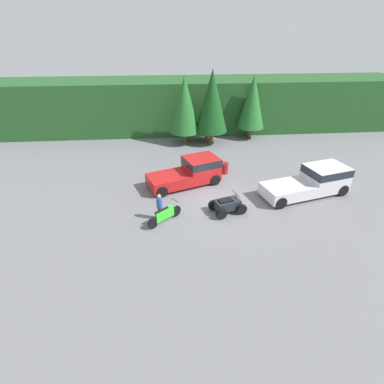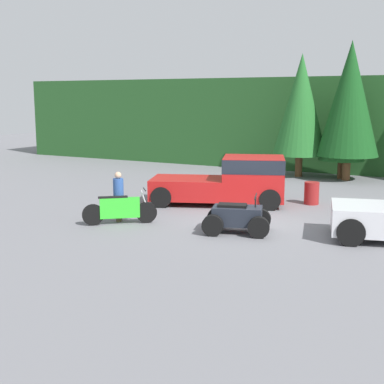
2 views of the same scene
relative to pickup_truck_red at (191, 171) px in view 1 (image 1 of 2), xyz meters
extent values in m
plane|color=slate|center=(1.82, -2.70, -0.99)|extent=(80.00, 80.00, 0.00)
cube|color=#235123|center=(1.82, 13.30, 1.65)|extent=(44.00, 6.00, 5.28)
cylinder|color=brown|center=(0.10, 8.54, -0.41)|extent=(0.38, 0.38, 1.15)
cone|color=#236628|center=(0.10, 8.54, 2.79)|extent=(2.81, 2.81, 5.24)
cylinder|color=brown|center=(2.24, 8.85, -0.51)|extent=(0.32, 0.32, 0.95)
cone|color=#236628|center=(2.24, 8.85, 2.12)|extent=(2.32, 2.32, 4.32)
cylinder|color=brown|center=(2.62, 8.37, -0.36)|extent=(0.41, 0.41, 1.24)
cone|color=#144719|center=(2.62, 8.37, 3.09)|extent=(3.04, 3.04, 5.67)
cylinder|color=brown|center=(6.78, 9.63, -0.43)|extent=(0.37, 0.37, 1.12)
cone|color=#236628|center=(6.78, 9.63, 2.68)|extent=(2.73, 2.73, 5.09)
cube|color=red|center=(0.76, 0.29, 0.07)|extent=(2.90, 2.75, 1.67)
cube|color=#1E232D|center=(0.76, 0.29, 0.61)|extent=(2.93, 2.78, 0.53)
cube|color=red|center=(-1.65, -0.62, -0.37)|extent=(3.38, 2.93, 0.79)
cylinder|color=black|center=(1.02, 1.40, -0.58)|extent=(0.85, 0.55, 0.80)
cylinder|color=black|center=(1.69, -0.38, -0.58)|extent=(0.85, 0.55, 0.80)
cylinder|color=black|center=(-2.82, -0.05, -0.58)|extent=(0.85, 0.55, 0.80)
cylinder|color=black|center=(-2.16, -1.83, -0.58)|extent=(0.85, 0.55, 0.80)
cube|color=silver|center=(9.11, -1.96, 0.07)|extent=(3.12, 2.67, 1.67)
cube|color=#1E232D|center=(9.11, -1.96, 0.61)|extent=(3.15, 2.70, 0.53)
cube|color=silver|center=(6.22, -2.71, -0.37)|extent=(3.70, 2.82, 0.79)
cylinder|color=black|center=(9.67, -0.84, -0.58)|extent=(0.85, 0.47, 0.80)
cylinder|color=black|center=(10.15, -2.67, -0.58)|extent=(0.85, 0.47, 0.80)
cylinder|color=black|center=(4.89, -2.07, -0.58)|extent=(0.85, 0.47, 0.80)
cylinder|color=black|center=(5.37, -3.91, -0.58)|extent=(0.85, 0.47, 0.80)
cylinder|color=black|center=(-1.28, -4.25, -0.63)|extent=(0.61, 0.53, 0.71)
cylinder|color=black|center=(-2.63, -5.38, -0.63)|extent=(0.61, 0.53, 0.71)
cube|color=green|center=(-1.96, -4.81, -0.43)|extent=(1.11, 0.97, 0.68)
cylinder|color=#B7B7BC|center=(-1.32, -4.28, -0.24)|extent=(0.26, 0.22, 0.77)
cylinder|color=black|center=(-1.32, -4.28, 0.16)|extent=(0.41, 0.48, 0.04)
cube|color=black|center=(-2.13, -4.95, -0.06)|extent=(0.83, 0.73, 0.06)
cylinder|color=black|center=(2.42, -3.28, -0.66)|extent=(0.69, 0.41, 0.66)
cylinder|color=black|center=(2.76, -4.34, -0.66)|extent=(0.69, 0.41, 0.66)
cylinder|color=black|center=(1.10, -3.70, -0.66)|extent=(0.69, 0.41, 0.66)
cylinder|color=black|center=(1.43, -4.76, -0.66)|extent=(0.69, 0.41, 0.66)
cube|color=#1E232D|center=(1.93, -4.02, -0.45)|extent=(1.69, 1.27, 0.58)
cylinder|color=black|center=(2.46, -3.85, 0.01)|extent=(0.06, 0.06, 0.35)
cylinder|color=black|center=(2.46, -3.85, 0.19)|extent=(0.35, 1.00, 0.04)
cube|color=black|center=(1.78, -4.07, -0.12)|extent=(0.98, 0.73, 0.08)
cylinder|color=brown|center=(-2.29, -4.38, -0.57)|extent=(0.23, 0.23, 0.84)
cylinder|color=brown|center=(-2.20, -4.55, -0.57)|extent=(0.23, 0.23, 0.84)
cylinder|color=#2D5199|center=(-2.25, -4.47, 0.17)|extent=(0.47, 0.47, 0.63)
sphere|color=tan|center=(-2.25, -4.47, 0.60)|extent=(0.30, 0.30, 0.23)
cylinder|color=maroon|center=(2.75, 1.49, -0.55)|extent=(0.58, 0.58, 0.88)
camera|label=1|loc=(-1.60, -19.56, 9.31)|focal=28.00mm
camera|label=2|loc=(8.26, -19.00, 3.19)|focal=50.00mm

